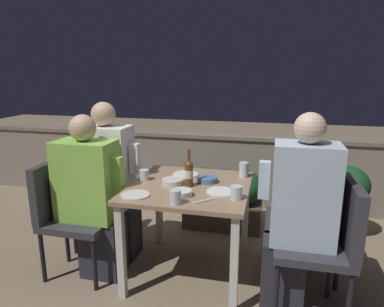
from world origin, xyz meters
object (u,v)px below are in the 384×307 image
Objects in this scene: chair_left_near at (68,207)px; person_white_polo at (111,181)px; person_blue_shirt at (298,213)px; beer_bottle at (189,172)px; chair_right_far at (314,213)px; potted_plant at (346,195)px; person_green_blouse at (92,197)px; chair_left_far at (89,194)px; chair_right_near at (330,234)px.

person_white_polo is (0.22, 0.29, 0.13)m from chair_left_near.
chair_left_near is at bearing 179.50° from person_blue_shirt.
beer_bottle is at bearing -12.40° from person_white_polo.
person_white_polo is at bearing -179.38° from chair_right_far.
person_white_polo is at bearing -158.45° from potted_plant.
chair_right_far is (0.14, 0.32, -0.13)m from person_blue_shirt.
person_white_polo is at bearing 168.23° from person_blue_shirt.
person_blue_shirt is (1.66, -0.01, 0.13)m from chair_left_near.
person_green_blouse is at bearing 0.00° from chair_left_near.
chair_left_far is 1.26× the size of potted_plant.
person_blue_shirt is at bearing 180.00° from chair_right_near.
chair_left_far is 1.79m from chair_right_far.
beer_bottle is at bearing -169.09° from chair_right_far.
chair_right_far is 1.26× the size of potted_plant.
person_green_blouse is at bearing -92.19° from person_white_polo.
potted_plant is (0.36, 0.75, -0.10)m from chair_right_far.
person_white_polo is (0.01, 0.29, 0.04)m from person_green_blouse.
person_white_polo is 1.59m from chair_right_far.
chair_left_near is 0.97m from beer_bottle.
chair_right_far is at bearing 0.55° from chair_left_far.
beer_bottle is 0.39× the size of potted_plant.
person_green_blouse reaches higher than chair_left_far.
chair_right_near is (1.85, -0.30, 0.00)m from chair_left_far.
beer_bottle is (0.90, -0.15, 0.30)m from chair_left_far.
person_blue_shirt reaches higher than chair_right_near.
person_blue_shirt is at bearing -0.50° from chair_left_near.
chair_left_near is 0.67× the size of person_white_polo.
chair_left_near is at bearing -92.59° from chair_left_far.
person_white_polo is (0.20, 0.00, 0.13)m from chair_left_far.
chair_right_near is at bearing -78.65° from chair_right_far.
potted_plant is at bearing 36.49° from beer_bottle.
chair_left_near is 0.71× the size of person_green_blouse.
person_white_polo is 0.73m from beer_bottle.
beer_bottle is at bearing 171.18° from chair_right_near.
person_green_blouse is 1.41× the size of chair_right_near.
person_blue_shirt is (1.44, -0.30, -0.00)m from person_white_polo.
person_blue_shirt reaches higher than beer_bottle.
chair_left_near is 2.40m from potted_plant.
person_white_polo reaches higher than person_blue_shirt.
chair_right_near is at bearing -9.23° from chair_left_far.
potted_plant is (0.50, 1.07, -0.22)m from person_blue_shirt.
chair_left_near is at bearing -171.74° from beer_bottle.
chair_left_near is 1.00× the size of chair_left_far.
beer_bottle is at bearing -143.51° from potted_plant.
chair_left_far is at bearing 123.93° from person_green_blouse.
person_white_polo reaches higher than person_green_blouse.
person_green_blouse is 2.23m from potted_plant.
person_green_blouse is at bearing -169.22° from chair_right_far.
person_blue_shirt reaches higher than potted_plant.
chair_right_far is 3.20× the size of beer_bottle.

